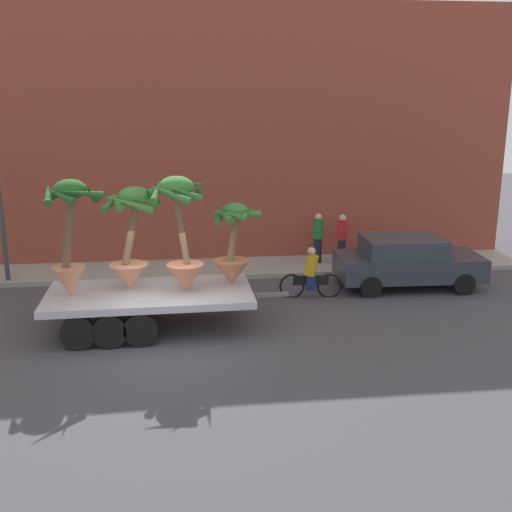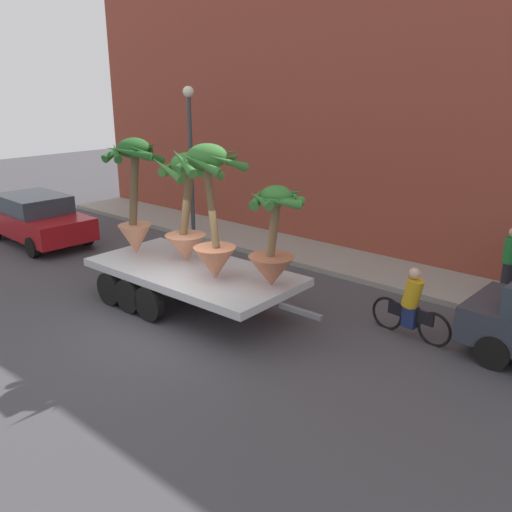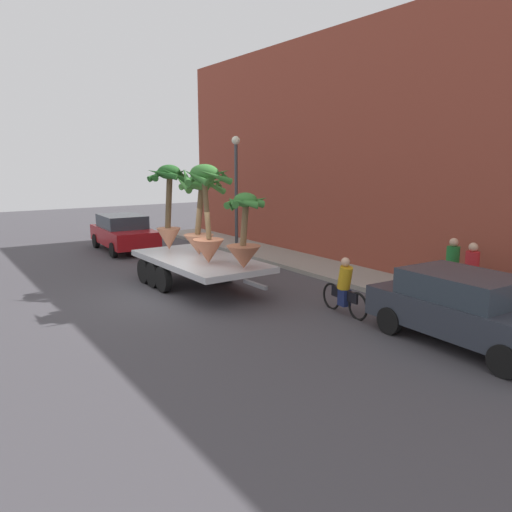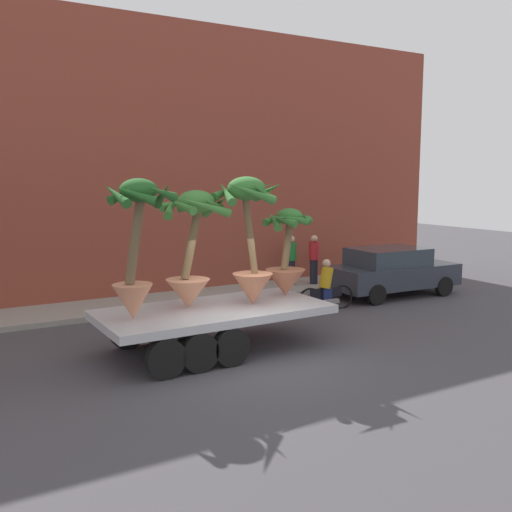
% 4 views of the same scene
% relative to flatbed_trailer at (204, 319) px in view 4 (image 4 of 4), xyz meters
% --- Properties ---
extents(ground_plane, '(60.00, 60.00, 0.00)m').
position_rel_flatbed_trailer_xyz_m(ground_plane, '(0.69, -1.07, -0.76)').
color(ground_plane, '#423F44').
extents(sidewalk, '(24.00, 2.20, 0.15)m').
position_rel_flatbed_trailer_xyz_m(sidewalk, '(0.69, 5.03, -0.68)').
color(sidewalk, gray).
rests_on(sidewalk, ground).
extents(building_facade, '(24.00, 1.20, 8.79)m').
position_rel_flatbed_trailer_xyz_m(building_facade, '(0.69, 6.73, 3.64)').
color(building_facade, brown).
rests_on(building_facade, ground).
extents(flatbed_trailer, '(6.12, 2.57, 0.98)m').
position_rel_flatbed_trailer_xyz_m(flatbed_trailer, '(0.00, 0.00, 0.00)').
color(flatbed_trailer, '#B7BABF').
rests_on(flatbed_trailer, ground).
extents(potted_palm_rear, '(1.56, 1.64, 2.90)m').
position_rel_flatbed_trailer_xyz_m(potted_palm_rear, '(1.07, -0.15, 1.72)').
color(potted_palm_rear, '#C17251').
rests_on(potted_palm_rear, flatbed_trailer).
extents(potted_palm_middle, '(1.29, 1.28, 2.14)m').
position_rel_flatbed_trailer_xyz_m(potted_palm_middle, '(2.38, 0.32, 1.17)').
color(potted_palm_middle, '#B26647').
rests_on(potted_palm_middle, flatbed_trailer).
extents(potted_palm_front, '(1.63, 1.58, 2.60)m').
position_rel_flatbed_trailer_xyz_m(potted_palm_front, '(-0.15, 0.28, 1.57)').
color(potted_palm_front, tan).
rests_on(potted_palm_front, flatbed_trailer).
extents(potted_palm_extra, '(1.48, 1.45, 2.86)m').
position_rel_flatbed_trailer_xyz_m(potted_palm_extra, '(-1.56, -0.16, 1.72)').
color(potted_palm_extra, tan).
rests_on(potted_palm_extra, flatbed_trailer).
extents(cyclist, '(1.84, 0.38, 1.54)m').
position_rel_flatbed_trailer_xyz_m(cyclist, '(4.77, 1.90, -0.09)').
color(cyclist, black).
rests_on(cyclist, ground).
extents(parked_car, '(4.39, 2.09, 1.58)m').
position_rel_flatbed_trailer_xyz_m(parked_car, '(7.89, 2.53, 0.07)').
color(parked_car, '#2D333D').
rests_on(parked_car, ground).
extents(pedestrian_near_gate, '(0.36, 0.36, 1.71)m').
position_rel_flatbed_trailer_xyz_m(pedestrian_near_gate, '(5.68, 5.13, 0.29)').
color(pedestrian_near_gate, black).
rests_on(pedestrian_near_gate, sidewalk).
extents(pedestrian_far_left, '(0.36, 0.36, 1.71)m').
position_rel_flatbed_trailer_xyz_m(pedestrian_far_left, '(6.45, 4.86, 0.29)').
color(pedestrian_far_left, black).
rests_on(pedestrian_far_left, sidewalk).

